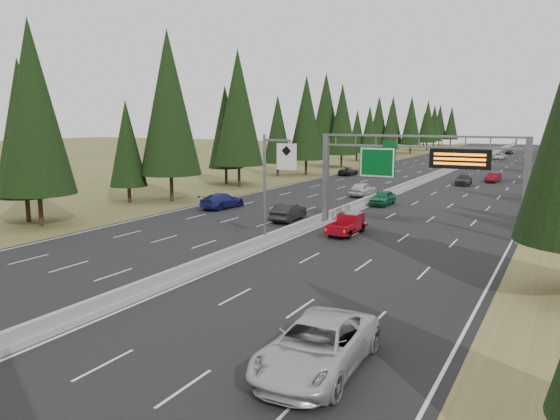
% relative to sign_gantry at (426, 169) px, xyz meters
% --- Properties ---
extents(road, '(32.00, 260.00, 0.08)m').
position_rel_sign_gantry_xyz_m(road, '(-8.92, 45.12, -5.23)').
color(road, black).
rests_on(road, ground).
extents(shoulder_left, '(3.60, 260.00, 0.06)m').
position_rel_sign_gantry_xyz_m(shoulder_left, '(-26.72, 45.12, -5.24)').
color(shoulder_left, brown).
rests_on(shoulder_left, ground).
extents(median_barrier, '(0.70, 260.00, 0.85)m').
position_rel_sign_gantry_xyz_m(median_barrier, '(-8.92, 45.12, -4.85)').
color(median_barrier, gray).
rests_on(median_barrier, road).
extents(sign_gantry, '(16.75, 0.98, 7.80)m').
position_rel_sign_gantry_xyz_m(sign_gantry, '(0.00, 0.00, 0.00)').
color(sign_gantry, slate).
rests_on(sign_gantry, road).
extents(hov_sign_pole, '(2.80, 0.50, 8.00)m').
position_rel_sign_gantry_xyz_m(hov_sign_pole, '(-8.33, -9.92, -0.54)').
color(hov_sign_pole, slate).
rests_on(hov_sign_pole, road).
extents(tree_row_left, '(11.91, 239.96, 19.00)m').
position_rel_sign_gantry_xyz_m(tree_row_left, '(-30.77, 26.42, 3.95)').
color(tree_row_left, black).
rests_on(tree_row_left, ground).
extents(silver_minivan, '(3.34, 6.81, 1.86)m').
position_rel_sign_gantry_xyz_m(silver_minivan, '(2.50, -26.02, -4.26)').
color(silver_minivan, '#BAB9BF').
rests_on(silver_minivan, road).
extents(red_pickup, '(1.77, 4.94, 1.61)m').
position_rel_sign_gantry_xyz_m(red_pickup, '(-5.25, -2.82, -4.30)').
color(red_pickup, black).
rests_on(red_pickup, road).
extents(car_ahead_green, '(1.92, 4.58, 1.55)m').
position_rel_sign_gantry_xyz_m(car_ahead_green, '(-7.40, 12.74, -4.42)').
color(car_ahead_green, '#145B38').
rests_on(car_ahead_green, road).
extents(car_ahead_dkred, '(1.86, 4.27, 1.37)m').
position_rel_sign_gantry_xyz_m(car_ahead_dkred, '(0.14, 41.03, -4.51)').
color(car_ahead_dkred, '#610D14').
rests_on(car_ahead_dkred, road).
extents(car_ahead_dkgrey, '(2.41, 5.11, 1.44)m').
position_rel_sign_gantry_xyz_m(car_ahead_dkgrey, '(-3.05, 35.60, -4.47)').
color(car_ahead_dkgrey, black).
rests_on(car_ahead_dkgrey, road).
extents(car_ahead_white, '(2.39, 5.07, 1.40)m').
position_rel_sign_gantry_xyz_m(car_ahead_white, '(-4.66, 89.98, -4.49)').
color(car_ahead_white, silver).
rests_on(car_ahead_white, road).
extents(car_ahead_far, '(1.81, 3.90, 1.29)m').
position_rel_sign_gantry_xyz_m(car_ahead_far, '(-4.68, 111.29, -4.54)').
color(car_ahead_far, black).
rests_on(car_ahead_far, road).
extents(car_onc_near, '(2.02, 4.90, 1.58)m').
position_rel_sign_gantry_xyz_m(car_onc_near, '(-12.05, -0.15, -4.40)').
color(car_onc_near, black).
rests_on(car_onc_near, road).
extents(car_onc_blue, '(2.72, 5.59, 1.57)m').
position_rel_sign_gantry_xyz_m(car_onc_blue, '(-21.25, 2.85, -4.41)').
color(car_onc_blue, navy).
rests_on(car_onc_blue, road).
extents(car_onc_white, '(2.34, 4.99, 1.65)m').
position_rel_sign_gantry_xyz_m(car_onc_white, '(-11.62, 18.29, -4.36)').
color(car_onc_white, '#BEBEBE').
rests_on(car_onc_white, road).
extents(car_onc_far, '(2.17, 4.61, 1.28)m').
position_rel_sign_gantry_xyz_m(car_onc_far, '(-22.06, 40.50, -4.55)').
color(car_onc_far, black).
rests_on(car_onc_far, road).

